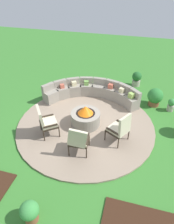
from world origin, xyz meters
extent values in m
plane|color=#387A2D|center=(0.00, 0.00, 0.00)|extent=(24.00, 24.00, 0.00)
cylinder|color=gray|center=(0.00, 0.00, 0.03)|extent=(4.91, 4.91, 0.06)
cylinder|color=gray|center=(0.00, 0.00, 0.30)|extent=(1.03, 1.03, 0.49)
cylinder|color=black|center=(0.00, 0.00, 0.52)|extent=(0.67, 0.67, 0.06)
cone|color=orange|center=(0.00, 0.00, 0.69)|extent=(0.54, 0.54, 0.28)
cube|color=gray|center=(1.48, 1.46, 0.31)|extent=(0.71, 0.71, 0.49)
cube|color=gray|center=(1.58, 1.56, 0.68)|extent=(0.50, 0.51, 0.27)
cube|color=gray|center=(1.05, 1.79, 0.31)|extent=(0.70, 0.67, 0.49)
cube|color=gray|center=(1.12, 1.91, 0.68)|extent=(0.56, 0.42, 0.27)
cube|color=gray|center=(0.55, 2.00, 0.31)|extent=(0.65, 0.58, 0.49)
cube|color=gray|center=(0.59, 2.14, 0.68)|extent=(0.57, 0.30, 0.27)
cube|color=gray|center=(0.02, 2.07, 0.31)|extent=(0.56, 0.45, 0.49)
cube|color=gray|center=(0.02, 2.22, 0.68)|extent=(0.55, 0.16, 0.27)
cube|color=gray|center=(-0.52, 2.01, 0.31)|extent=(0.65, 0.57, 0.49)
cube|color=gray|center=(-0.55, 2.15, 0.68)|extent=(0.57, 0.29, 0.27)
cube|color=gray|center=(-1.02, 1.81, 0.31)|extent=(0.70, 0.66, 0.49)
cube|color=gray|center=(-1.09, 1.93, 0.68)|extent=(0.56, 0.41, 0.27)
cube|color=gray|center=(-1.45, 1.48, 0.31)|extent=(0.71, 0.71, 0.49)
cube|color=gray|center=(-1.55, 1.59, 0.68)|extent=(0.51, 0.50, 0.27)
cube|color=gray|center=(-1.78, 1.06, 0.31)|extent=(0.67, 0.70, 0.49)
cube|color=gray|center=(-1.91, 1.13, 0.68)|extent=(0.42, 0.56, 0.27)
cube|color=#93B756|center=(1.44, 1.42, 0.65)|extent=(0.26, 0.26, 0.20)
cube|color=beige|center=(1.02, 1.75, 0.64)|extent=(0.23, 0.22, 0.18)
cube|color=#70A34C|center=(-0.51, 1.96, 0.65)|extent=(0.22, 0.20, 0.19)
cube|color=#BC5B47|center=(-1.42, 1.45, 0.63)|extent=(0.22, 0.21, 0.17)
cube|color=#BC5B47|center=(0.54, 1.95, 0.64)|extent=(0.21, 0.19, 0.19)
cube|color=beige|center=(-0.99, 1.76, 0.65)|extent=(0.25, 0.24, 0.19)
cylinder|color=#2D2319|center=(-1.00, -0.41, 0.25)|extent=(0.04, 0.04, 0.38)
cylinder|color=#2D2319|center=(-0.66, -0.87, 0.25)|extent=(0.04, 0.04, 0.38)
cylinder|color=#2D2319|center=(-1.41, -0.71, 0.25)|extent=(0.04, 0.04, 0.38)
cylinder|color=#2D2319|center=(-1.07, -1.17, 0.25)|extent=(0.04, 0.04, 0.38)
cube|color=#2D2319|center=(-1.04, -0.79, 0.47)|extent=(0.80, 0.82, 0.05)
cube|color=beige|center=(-1.04, -0.79, 0.54)|extent=(0.74, 0.75, 0.09)
cube|color=beige|center=(-1.22, -0.93, 0.82)|extent=(0.42, 0.57, 0.69)
cube|color=#2D2319|center=(-1.20, -0.57, 0.60)|extent=(0.40, 0.32, 0.04)
cube|color=#2D2319|center=(-0.87, -1.01, 0.60)|extent=(0.40, 0.32, 0.04)
cylinder|color=#2D2319|center=(-0.13, -1.07, 0.25)|extent=(0.04, 0.04, 0.38)
cylinder|color=#2D2319|center=(0.40, -1.02, 0.25)|extent=(0.04, 0.04, 0.38)
cylinder|color=#2D2319|center=(-0.08, -1.57, 0.25)|extent=(0.04, 0.04, 0.38)
cylinder|color=#2D2319|center=(0.45, -1.52, 0.25)|extent=(0.04, 0.04, 0.38)
cube|color=#2D2319|center=(0.16, -1.29, 0.47)|extent=(0.62, 0.59, 0.05)
cube|color=beige|center=(0.16, -1.29, 0.54)|extent=(0.57, 0.55, 0.09)
cube|color=beige|center=(0.18, -1.53, 0.78)|extent=(0.61, 0.14, 0.65)
cube|color=#2D2319|center=(-0.10, -1.32, 0.60)|extent=(0.09, 0.46, 0.04)
cube|color=#2D2319|center=(0.41, -1.27, 0.60)|extent=(0.09, 0.46, 0.04)
cylinder|color=#2D2319|center=(0.83, -0.64, 0.25)|extent=(0.04, 0.04, 0.38)
cylinder|color=#2D2319|center=(1.10, -0.15, 0.25)|extent=(0.04, 0.04, 0.38)
cylinder|color=#2D2319|center=(1.29, -0.89, 0.25)|extent=(0.04, 0.04, 0.38)
cylinder|color=#2D2319|center=(1.56, -0.40, 0.25)|extent=(0.04, 0.04, 0.38)
cube|color=#2D2319|center=(1.20, -0.52, 0.47)|extent=(0.78, 0.79, 0.05)
cube|color=beige|center=(1.20, -0.52, 0.54)|extent=(0.72, 0.73, 0.09)
cube|color=beige|center=(1.41, -0.63, 0.81)|extent=(0.37, 0.58, 0.67)
cube|color=#2D2319|center=(1.07, -0.75, 0.60)|extent=(0.44, 0.27, 0.04)
cube|color=#2D2319|center=(1.33, -0.28, 0.60)|extent=(0.44, 0.27, 0.04)
cylinder|color=brown|center=(2.38, 1.99, 0.11)|extent=(0.43, 0.43, 0.21)
sphere|color=#2D7A33|center=(2.38, 1.99, 0.45)|extent=(0.62, 0.62, 0.62)
sphere|color=#DB337A|center=(2.44, 1.99, 0.56)|extent=(0.19, 0.19, 0.19)
cylinder|color=brown|center=(-0.29, -3.55, 0.11)|extent=(0.31, 0.31, 0.22)
sphere|color=#3D8E42|center=(-0.29, -3.55, 0.39)|extent=(0.44, 0.44, 0.44)
sphere|color=yellow|center=(-0.25, -3.55, 0.47)|extent=(0.14, 0.14, 0.14)
cylinder|color=#A89E8E|center=(1.55, 3.51, 0.14)|extent=(0.37, 0.37, 0.28)
sphere|color=#236028|center=(1.55, 3.51, 0.48)|extent=(0.44, 0.44, 0.44)
sphere|color=yellow|center=(1.60, 3.51, 0.58)|extent=(0.17, 0.17, 0.17)
cylinder|color=#A89E8E|center=(3.01, 1.76, 0.13)|extent=(0.26, 0.26, 0.25)
sphere|color=#3D8E42|center=(3.01, 1.76, 0.40)|extent=(0.29, 0.29, 0.29)
camera|label=1|loc=(1.50, -5.37, 4.69)|focal=31.99mm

